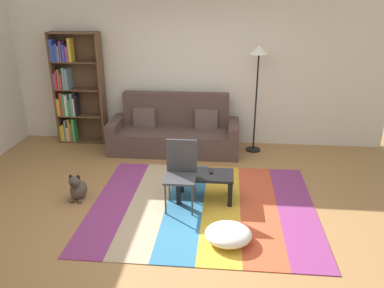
% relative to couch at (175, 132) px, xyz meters
% --- Properties ---
extents(ground_plane, '(14.00, 14.00, 0.00)m').
position_rel_couch_xyz_m(ground_plane, '(0.35, -2.02, -0.34)').
color(ground_plane, '#9E7042').
extents(back_wall, '(6.80, 0.10, 2.70)m').
position_rel_couch_xyz_m(back_wall, '(0.35, 0.53, 1.01)').
color(back_wall, silver).
rests_on(back_wall, ground_plane).
extents(rug, '(2.94, 2.50, 0.01)m').
position_rel_couch_xyz_m(rug, '(0.64, -1.95, -0.33)').
color(rug, '#843370').
rests_on(rug, ground_plane).
extents(couch, '(2.26, 0.80, 1.00)m').
position_rel_couch_xyz_m(couch, '(0.00, 0.00, 0.00)').
color(couch, '#4C3833').
rests_on(couch, ground_plane).
extents(bookshelf, '(0.90, 0.28, 2.02)m').
position_rel_couch_xyz_m(bookshelf, '(-1.91, 0.28, 0.65)').
color(bookshelf, brown).
rests_on(bookshelf, ground_plane).
extents(coffee_table, '(0.76, 0.42, 0.38)m').
position_rel_couch_xyz_m(coffee_table, '(0.65, -1.75, -0.02)').
color(coffee_table, black).
rests_on(coffee_table, rug).
extents(pouf, '(0.53, 0.50, 0.18)m').
position_rel_couch_xyz_m(pouf, '(0.98, -2.71, -0.23)').
color(pouf, white).
rests_on(pouf, rug).
extents(dog, '(0.22, 0.35, 0.40)m').
position_rel_couch_xyz_m(dog, '(-1.08, -1.90, -0.18)').
color(dog, '#473D33').
rests_on(dog, ground_plane).
extents(standing_lamp, '(0.32, 0.32, 1.85)m').
position_rel_couch_xyz_m(standing_lamp, '(1.41, 0.11, 1.21)').
color(standing_lamp, black).
rests_on(standing_lamp, ground_plane).
extents(tv_remote, '(0.07, 0.16, 0.02)m').
position_rel_couch_xyz_m(tv_remote, '(0.72, -1.68, 0.06)').
color(tv_remote, black).
rests_on(tv_remote, coffee_table).
extents(folding_chair, '(0.40, 0.40, 0.90)m').
position_rel_couch_xyz_m(folding_chair, '(0.35, -1.94, 0.20)').
color(folding_chair, '#38383D').
rests_on(folding_chair, ground_plane).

